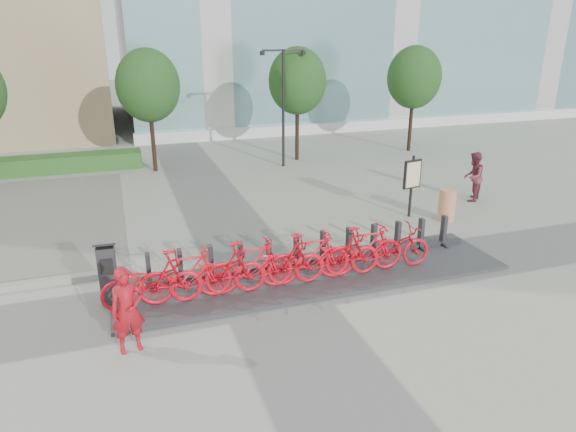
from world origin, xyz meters
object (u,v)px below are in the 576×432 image
object	(u,v)px
map_sign	(412,177)
bike_0	(151,282)
worker_red	(128,310)
pedestrian	(473,177)
kiosk	(108,273)
construction_barrel	(447,205)

from	to	relation	value
map_sign	bike_0	bearing A→B (deg)	-169.55
worker_red	pedestrian	bearing A→B (deg)	14.67
bike_0	kiosk	xyz separation A→B (m)	(-0.86, 0.46, 0.13)
worker_red	construction_barrel	size ratio (longest dim) A/B	1.67
pedestrian	bike_0	bearing A→B (deg)	-20.80
pedestrian	construction_barrel	xyz separation A→B (m)	(-2.08, -1.48, -0.37)
map_sign	construction_barrel	bearing A→B (deg)	-49.65
kiosk	pedestrian	bearing A→B (deg)	20.10
pedestrian	map_sign	distance (m)	3.11
bike_0	construction_barrel	size ratio (longest dim) A/B	2.09
worker_red	construction_barrel	distance (m)	10.67
pedestrian	map_sign	size ratio (longest dim) A/B	0.87
pedestrian	worker_red	bearing A→B (deg)	-15.72
worker_red	pedestrian	xyz separation A→B (m)	(11.90, 5.63, 0.03)
pedestrian	map_sign	world-z (taller)	map_sign
kiosk	map_sign	distance (m)	9.74
bike_0	worker_red	size ratio (longest dim) A/B	1.25
bike_0	map_sign	distance (m)	9.09
bike_0	pedestrian	bearing A→B (deg)	-69.76
bike_0	map_sign	bearing A→B (deg)	-67.87
worker_red	pedestrian	world-z (taller)	pedestrian
construction_barrel	map_sign	distance (m)	1.41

